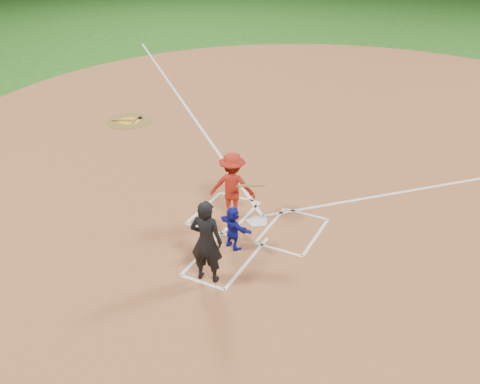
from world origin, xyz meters
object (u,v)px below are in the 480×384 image
at_px(on_deck_circle, 129,121).
at_px(umpire, 206,241).
at_px(catcher, 233,228).
at_px(home_plate, 257,221).
at_px(batter_at_plate, 232,186).

height_order(on_deck_circle, umpire, umpire).
relative_size(catcher, umpire, 0.56).
relative_size(on_deck_circle, umpire, 0.88).
bearing_deg(home_plate, catcher, 88.96).
bearing_deg(catcher, umpire, 112.80).
relative_size(on_deck_circle, batter_at_plate, 0.94).
xyz_separation_m(home_plate, batter_at_plate, (-0.68, -0.08, 0.90)).
bearing_deg(umpire, home_plate, -98.97).
height_order(on_deck_circle, catcher, catcher).
xyz_separation_m(catcher, batter_at_plate, (-0.65, 1.22, 0.36)).
relative_size(home_plate, catcher, 0.55).
bearing_deg(catcher, on_deck_circle, -16.98).
bearing_deg(home_plate, on_deck_circle, -30.11).
height_order(home_plate, on_deck_circle, home_plate).
height_order(home_plate, batter_at_plate, batter_at_plate).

